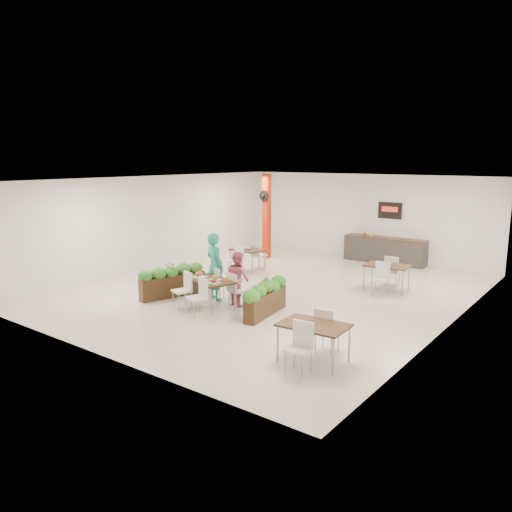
{
  "coord_description": "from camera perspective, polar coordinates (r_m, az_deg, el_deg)",
  "views": [
    {
      "loc": [
        8.03,
        -11.52,
        3.8
      ],
      "look_at": [
        -0.18,
        -0.61,
        1.1
      ],
      "focal_mm": 35.0,
      "sensor_mm": 36.0,
      "label": 1
    }
  ],
  "objects": [
    {
      "name": "service_counter",
      "position": [
        18.85,
        14.49,
        0.72
      ],
      "size": [
        3.0,
        0.64,
        2.2
      ],
      "color": "#2A2725",
      "rests_on": "ground"
    },
    {
      "name": "side_table_a",
      "position": [
        16.92,
        -1.0,
        0.36
      ],
      "size": [
        1.16,
        1.65,
        0.92
      ],
      "rotation": [
        0.0,
        0.0,
        -0.07
      ],
      "color": "black",
      "rests_on": "ground"
    },
    {
      "name": "room_shell",
      "position": [
        14.15,
        2.09,
        3.9
      ],
      "size": [
        10.1,
        12.1,
        3.22
      ],
      "color": "white",
      "rests_on": "ground"
    },
    {
      "name": "planter_right",
      "position": [
        12.18,
        1.1,
        -4.58
      ],
      "size": [
        0.62,
        1.83,
        0.96
      ],
      "rotation": [
        0.0,
        0.0,
        1.73
      ],
      "color": "black",
      "rests_on": "ground"
    },
    {
      "name": "side_table_c",
      "position": [
        9.48,
        6.61,
        -8.43
      ],
      "size": [
        1.31,
        1.64,
        0.92
      ],
      "rotation": [
        0.0,
        0.0,
        0.06
      ],
      "color": "black",
      "rests_on": "ground"
    },
    {
      "name": "red_column",
      "position": [
        18.99,
        1.21,
        4.66
      ],
      "size": [
        0.4,
        0.41,
        3.2
      ],
      "color": "#AE230B",
      "rests_on": "ground"
    },
    {
      "name": "diner_woman",
      "position": [
        13.01,
        -2.08,
        -2.56
      ],
      "size": [
        0.82,
        0.72,
        1.42
      ],
      "primitive_type": "imported",
      "rotation": [
        0.0,
        0.0,
        2.83
      ],
      "color": "#CF5C7A",
      "rests_on": "ground"
    },
    {
      "name": "planter_left",
      "position": [
        13.98,
        -9.64,
        -2.59
      ],
      "size": [
        0.83,
        1.88,
        1.01
      ],
      "rotation": [
        0.0,
        0.0,
        1.29
      ],
      "color": "black",
      "rests_on": "ground"
    },
    {
      "name": "main_table",
      "position": [
        12.81,
        -5.35,
        -3.16
      ],
      "size": [
        1.65,
        1.91,
        0.92
      ],
      "rotation": [
        0.0,
        0.0,
        -0.31
      ],
      "color": "black",
      "rests_on": "ground"
    },
    {
      "name": "diner_man",
      "position": [
        13.47,
        -4.74,
        -1.22
      ],
      "size": [
        0.77,
        0.62,
        1.83
      ],
      "primitive_type": "imported",
      "rotation": [
        0.0,
        0.0,
        2.83
      ],
      "color": "teal",
      "rests_on": "ground"
    },
    {
      "name": "ground",
      "position": [
        14.55,
        2.03,
        -3.96
      ],
      "size": [
        12.0,
        12.0,
        0.0
      ],
      "primitive_type": "plane",
      "color": "beige",
      "rests_on": "ground"
    },
    {
      "name": "side_table_b",
      "position": [
        14.93,
        14.74,
        -1.43
      ],
      "size": [
        1.31,
        1.65,
        0.92
      ],
      "rotation": [
        0.0,
        0.0,
        0.1
      ],
      "color": "black",
      "rests_on": "ground"
    }
  ]
}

